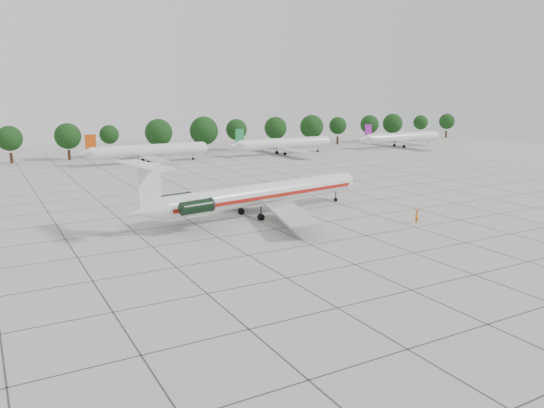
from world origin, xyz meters
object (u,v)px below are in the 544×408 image
object	(u,v)px
main_airliner	(254,195)
bg_airliner_c	(148,151)
bg_airliner_e	(401,138)
ground_crew	(417,216)
bg_airliner_d	(283,144)

from	to	relation	value
main_airliner	bg_airliner_c	xyz separation A→B (m)	(3.45, 62.18, -0.20)
bg_airliner_e	main_airliner	bearing A→B (deg)	-143.91
main_airliner	bg_airliner_c	size ratio (longest dim) A/B	1.32
main_airliner	bg_airliner_e	bearing A→B (deg)	26.28
main_airliner	ground_crew	distance (m)	22.00
bg_airliner_d	bg_airliner_e	xyz separation A→B (m)	(41.71, -1.21, 0.00)
bg_airliner_c	ground_crew	bearing A→B (deg)	-79.88
main_airliner	bg_airliner_d	xyz separation A→B (m)	(40.84, 61.38, -0.20)
bg_airliner_c	bg_airliner_d	size ratio (longest dim) A/B	1.00
bg_airliner_c	bg_airliner_e	distance (m)	79.13
bg_airliner_c	main_airliner	bearing A→B (deg)	-93.18
main_airliner	ground_crew	xyz separation A→B (m)	(17.01, -13.78, -2.19)
ground_crew	bg_airliner_e	bearing A→B (deg)	-155.28
ground_crew	bg_airliner_d	bearing A→B (deg)	-131.32
main_airliner	bg_airliner_d	world-z (taller)	main_airliner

